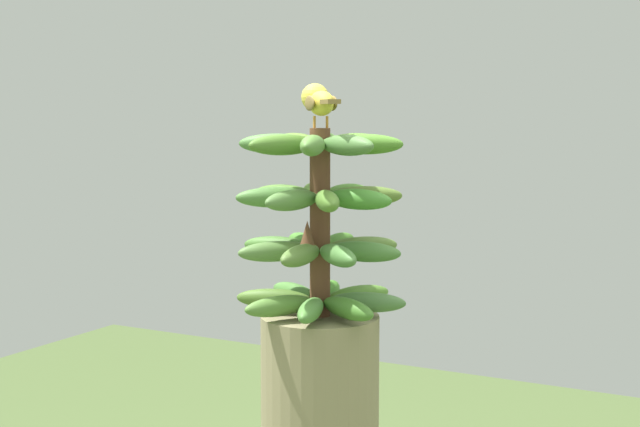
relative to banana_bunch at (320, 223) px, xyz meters
name	(u,v)px	position (x,y,z in m)	size (l,w,h in m)	color
banana_bunch	(320,223)	(0.00, 0.00, 0.00)	(0.32, 0.32, 0.35)	brown
perched_bird	(318,101)	(0.01, -0.02, 0.22)	(0.14, 0.15, 0.08)	#C68933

